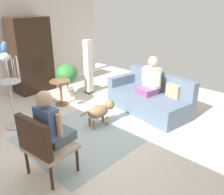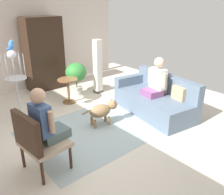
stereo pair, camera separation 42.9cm
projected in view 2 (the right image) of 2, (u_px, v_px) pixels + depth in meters
The scene contains 14 objects.
ground_plane at pixel (94, 130), 4.76m from camera, with size 7.72×7.72×0.00m, color beige.
back_wall at pixel (20, 40), 6.53m from camera, with size 6.18×0.12×2.74m, color silver.
area_rug at pixel (96, 129), 4.76m from camera, with size 2.67×1.95×0.01m, color #9EB2B7.
couch at pixel (155, 100), 5.41m from camera, with size 1.19×2.00×0.85m.
armchair at pixel (36, 139), 3.39m from camera, with size 0.64×0.70×0.98m.
person_on_couch at pixel (156, 80), 5.19m from camera, with size 0.48×0.53×0.83m.
person_on_armchair at pixel (45, 120), 3.42m from camera, with size 0.51×0.50×0.84m.
round_end_table at pixel (68, 88), 5.87m from camera, with size 0.49×0.49×0.61m.
dog at pixel (102, 110), 4.85m from camera, with size 0.77×0.36×0.52m.
bird_cage_stand at pixel (16, 84), 4.76m from camera, with size 0.43×0.43×1.51m.
parrot at pixel (11, 45), 4.48m from camera, with size 0.17×0.10×0.19m.
potted_plant at pixel (76, 74), 6.32m from camera, with size 0.55×0.55×0.87m.
column_lamp at pixel (98, 67), 6.42m from camera, with size 0.20×0.20×1.44m.
armoire_cabinet at pixel (44, 54), 6.66m from camera, with size 1.01×0.56×1.99m, color black.
Camera 2 is at (-2.43, -3.39, 2.40)m, focal length 38.53 mm.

